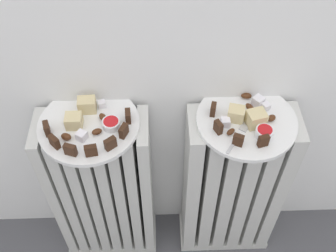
{
  "coord_description": "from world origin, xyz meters",
  "views": [
    {
      "loc": [
        -0.02,
        -0.41,
        1.46
      ],
      "look_at": [
        0.0,
        0.28,
        0.64
      ],
      "focal_mm": 43.71,
      "sensor_mm": 36.0,
      "label": 1
    }
  ],
  "objects_px": {
    "radiator_left": "(104,192)",
    "plate_right": "(247,121)",
    "radiator_right": "(231,188)",
    "fork": "(238,137)",
    "jam_bowl_right": "(264,132)",
    "plate_left": "(89,125)",
    "jam_bowl_left": "(111,124)"
  },
  "relations": [
    {
      "from": "radiator_left",
      "to": "plate_right",
      "type": "xyz_separation_m",
      "value": [
        0.41,
        0.0,
        0.33
      ]
    },
    {
      "from": "radiator_right",
      "to": "fork",
      "type": "relative_size",
      "value": 6.72
    },
    {
      "from": "plate_right",
      "to": "fork",
      "type": "height_order",
      "value": "fork"
    },
    {
      "from": "plate_right",
      "to": "jam_bowl_right",
      "type": "height_order",
      "value": "jam_bowl_right"
    },
    {
      "from": "radiator_left",
      "to": "fork",
      "type": "relative_size",
      "value": 6.72
    },
    {
      "from": "plate_left",
      "to": "jam_bowl_left",
      "type": "bearing_deg",
      "value": -12.96
    },
    {
      "from": "radiator_right",
      "to": "plate_right",
      "type": "xyz_separation_m",
      "value": [
        -0.0,
        -0.0,
        0.33
      ]
    },
    {
      "from": "plate_left",
      "to": "fork",
      "type": "height_order",
      "value": "fork"
    },
    {
      "from": "plate_left",
      "to": "plate_right",
      "type": "distance_m",
      "value": 0.41
    },
    {
      "from": "radiator_right",
      "to": "plate_left",
      "type": "bearing_deg",
      "value": -180.0
    },
    {
      "from": "plate_right",
      "to": "jam_bowl_left",
      "type": "bearing_deg",
      "value": -177.73
    },
    {
      "from": "radiator_right",
      "to": "plate_left",
      "type": "distance_m",
      "value": 0.53
    },
    {
      "from": "plate_left",
      "to": "jam_bowl_left",
      "type": "distance_m",
      "value": 0.06
    },
    {
      "from": "radiator_right",
      "to": "plate_right",
      "type": "bearing_deg",
      "value": -116.57
    },
    {
      "from": "radiator_left",
      "to": "plate_right",
      "type": "relative_size",
      "value": 2.44
    },
    {
      "from": "plate_left",
      "to": "fork",
      "type": "relative_size",
      "value": 2.75
    },
    {
      "from": "radiator_right",
      "to": "plate_right",
      "type": "relative_size",
      "value": 2.44
    },
    {
      "from": "radiator_left",
      "to": "jam_bowl_right",
      "type": "relative_size",
      "value": 14.3
    },
    {
      "from": "jam_bowl_left",
      "to": "plate_right",
      "type": "bearing_deg",
      "value": 2.27
    },
    {
      "from": "plate_left",
      "to": "jam_bowl_left",
      "type": "height_order",
      "value": "jam_bowl_left"
    },
    {
      "from": "radiator_right",
      "to": "plate_right",
      "type": "height_order",
      "value": "plate_right"
    },
    {
      "from": "plate_left",
      "to": "jam_bowl_right",
      "type": "bearing_deg",
      "value": -7.27
    },
    {
      "from": "plate_left",
      "to": "jam_bowl_right",
      "type": "height_order",
      "value": "jam_bowl_right"
    },
    {
      "from": "plate_left",
      "to": "jam_bowl_right",
      "type": "distance_m",
      "value": 0.45
    },
    {
      "from": "fork",
      "to": "jam_bowl_right",
      "type": "bearing_deg",
      "value": 1.95
    },
    {
      "from": "jam_bowl_left",
      "to": "jam_bowl_right",
      "type": "xyz_separation_m",
      "value": [
        0.38,
        -0.04,
        0.0
      ]
    },
    {
      "from": "fork",
      "to": "plate_left",
      "type": "bearing_deg",
      "value": 171.19
    },
    {
      "from": "radiator_left",
      "to": "radiator_right",
      "type": "relative_size",
      "value": 1.0
    },
    {
      "from": "radiator_right",
      "to": "fork",
      "type": "xyz_separation_m",
      "value": [
        -0.03,
        -0.06,
        0.34
      ]
    },
    {
      "from": "radiator_left",
      "to": "jam_bowl_right",
      "type": "bearing_deg",
      "value": -7.27
    },
    {
      "from": "radiator_left",
      "to": "radiator_right",
      "type": "height_order",
      "value": "same"
    },
    {
      "from": "jam_bowl_left",
      "to": "radiator_right",
      "type": "bearing_deg",
      "value": 2.27
    }
  ]
}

